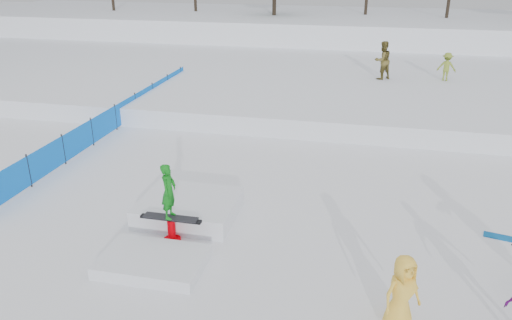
% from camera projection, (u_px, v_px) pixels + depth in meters
% --- Properties ---
extents(ground, '(120.00, 120.00, 0.00)m').
position_uv_depth(ground, '(222.00, 223.00, 13.58)').
color(ground, white).
extents(snow_berm, '(60.00, 14.00, 2.40)m').
position_uv_depth(snow_berm, '(326.00, 30.00, 40.19)').
color(snow_berm, white).
rests_on(snow_berm, ground).
extents(snow_midrise, '(50.00, 18.00, 0.80)m').
position_uv_depth(snow_midrise, '(302.00, 78.00, 27.86)').
color(snow_midrise, white).
rests_on(snow_midrise, ground).
extents(safety_fence, '(0.05, 16.00, 1.10)m').
position_uv_depth(safety_fence, '(116.00, 117.00, 20.64)').
color(safety_fence, blue).
rests_on(safety_fence, ground).
extents(walker_olive, '(1.20, 1.16, 1.94)m').
position_uv_depth(walker_olive, '(383.00, 60.00, 25.53)').
color(walker_olive, brown).
rests_on(walker_olive, snow_midrise).
extents(walker_ygreen, '(1.02, 0.73, 1.43)m').
position_uv_depth(walker_ygreen, '(447.00, 67.00, 25.32)').
color(walker_ygreen, olive).
rests_on(walker_ygreen, snow_midrise).
extents(spectator_yellow, '(0.94, 0.86, 1.61)m').
position_uv_depth(spectator_yellow, '(402.00, 293.00, 9.47)').
color(spectator_yellow, yellow).
rests_on(spectator_yellow, ground).
extents(jib_rail_feature, '(2.60, 4.40, 2.11)m').
position_uv_depth(jib_rail_feature, '(180.00, 219.00, 13.14)').
color(jib_rail_feature, white).
rests_on(jib_rail_feature, ground).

